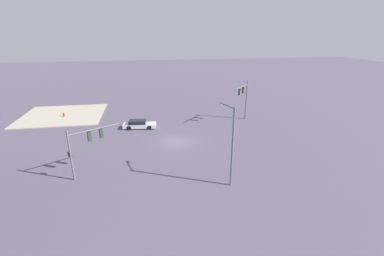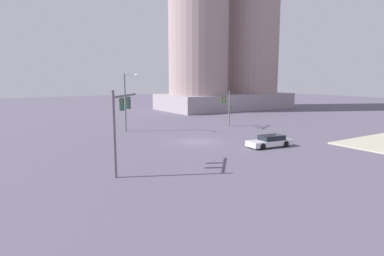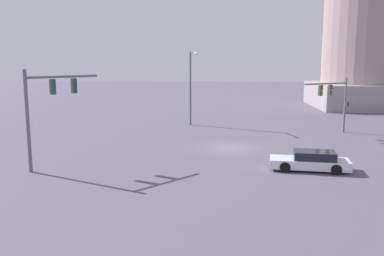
{
  "view_description": "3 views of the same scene",
  "coord_description": "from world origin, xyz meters",
  "px_view_note": "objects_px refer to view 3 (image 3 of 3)",
  "views": [
    {
      "loc": [
        3.4,
        32.61,
        13.9
      ],
      "look_at": [
        -1.71,
        2.34,
        2.72
      ],
      "focal_mm": 25.41,
      "sensor_mm": 36.0,
      "label": 1
    },
    {
      "loc": [
        -20.12,
        -30.02,
        7.06
      ],
      "look_at": [
        -1.7,
        -1.59,
        1.9
      ],
      "focal_mm": 30.87,
      "sensor_mm": 36.0,
      "label": 2
    },
    {
      "loc": [
        -0.83,
        -31.51,
        6.73
      ],
      "look_at": [
        -2.98,
        0.01,
        1.52
      ],
      "focal_mm": 38.42,
      "sensor_mm": 36.0,
      "label": 3
    }
  ],
  "objects_px": {
    "sedan_car_approaching": "(311,161)",
    "traffic_signal_near_corner": "(46,101)",
    "traffic_signal_opposite_side": "(334,95)",
    "streetlamp_curved_arm": "(191,82)"
  },
  "relations": [
    {
      "from": "sedan_car_approaching",
      "to": "traffic_signal_near_corner",
      "type": "bearing_deg",
      "value": 8.92
    },
    {
      "from": "sedan_car_approaching",
      "to": "traffic_signal_opposite_side",
      "type": "bearing_deg",
      "value": -103.43
    },
    {
      "from": "traffic_signal_near_corner",
      "to": "streetlamp_curved_arm",
      "type": "bearing_deg",
      "value": 17.94
    },
    {
      "from": "traffic_signal_near_corner",
      "to": "sedan_car_approaching",
      "type": "height_order",
      "value": "traffic_signal_near_corner"
    },
    {
      "from": "traffic_signal_near_corner",
      "to": "streetlamp_curved_arm",
      "type": "xyz_separation_m",
      "value": [
        7.69,
        17.89,
        0.25
      ]
    },
    {
      "from": "traffic_signal_opposite_side",
      "to": "sedan_car_approaching",
      "type": "bearing_deg",
      "value": 38.44
    },
    {
      "from": "traffic_signal_near_corner",
      "to": "streetlamp_curved_arm",
      "type": "relative_size",
      "value": 0.81
    },
    {
      "from": "sedan_car_approaching",
      "to": "streetlamp_curved_arm",
      "type": "bearing_deg",
      "value": -56.79
    },
    {
      "from": "traffic_signal_near_corner",
      "to": "sedan_car_approaching",
      "type": "bearing_deg",
      "value": -46.43
    },
    {
      "from": "traffic_signal_near_corner",
      "to": "traffic_signal_opposite_side",
      "type": "distance_m",
      "value": 25.35
    }
  ]
}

